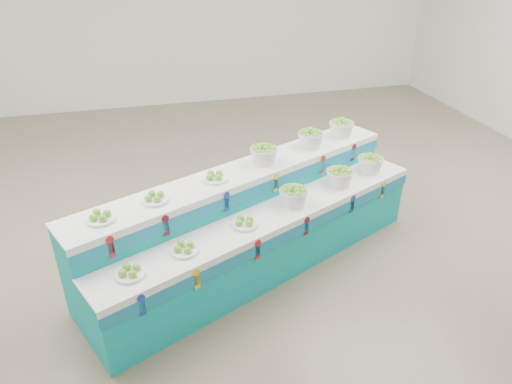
{
  "coord_description": "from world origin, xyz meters",
  "views": [
    {
      "loc": [
        -1.3,
        -4.8,
        3.2
      ],
      "look_at": [
        -0.23,
        -0.72,
        0.87
      ],
      "focal_mm": 33.21,
      "sensor_mm": 36.0,
      "label": 1
    }
  ],
  "objects_px": {
    "basket_lower_left": "(293,195)",
    "plate_upper_mid": "(154,197)",
    "basket_upper_right": "(341,127)",
    "display_stand": "(256,222)"
  },
  "relations": [
    {
      "from": "display_stand",
      "to": "basket_lower_left",
      "type": "xyz_separation_m",
      "value": [
        0.37,
        -0.09,
        0.32
      ]
    },
    {
      "from": "display_stand",
      "to": "basket_upper_right",
      "type": "distance_m",
      "value": 1.66
    },
    {
      "from": "plate_upper_mid",
      "to": "display_stand",
      "type": "bearing_deg",
      "value": 11.06
    },
    {
      "from": "display_stand",
      "to": "plate_upper_mid",
      "type": "relative_size",
      "value": 15.29
    },
    {
      "from": "basket_lower_left",
      "to": "plate_upper_mid",
      "type": "xyz_separation_m",
      "value": [
        -1.39,
        -0.1,
        0.24
      ]
    },
    {
      "from": "plate_upper_mid",
      "to": "basket_upper_right",
      "type": "relative_size",
      "value": 0.86
    },
    {
      "from": "basket_lower_left",
      "to": "plate_upper_mid",
      "type": "height_order",
      "value": "plate_upper_mid"
    },
    {
      "from": "display_stand",
      "to": "basket_lower_left",
      "type": "relative_size",
      "value": 13.15
    },
    {
      "from": "display_stand",
      "to": "basket_lower_left",
      "type": "height_order",
      "value": "display_stand"
    },
    {
      "from": "basket_upper_right",
      "to": "display_stand",
      "type": "bearing_deg",
      "value": -146.69
    }
  ]
}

